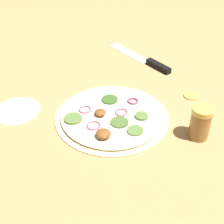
% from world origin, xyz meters
% --- Properties ---
extents(ground_plane, '(3.00, 3.00, 0.00)m').
position_xyz_m(ground_plane, '(0.00, 0.00, 0.00)').
color(ground_plane, tan).
extents(pizza, '(0.29, 0.29, 0.03)m').
position_xyz_m(pizza, '(0.00, 0.00, 0.01)').
color(pizza, beige).
rests_on(pizza, ground_plane).
extents(knife, '(0.07, 0.28, 0.02)m').
position_xyz_m(knife, '(-0.29, -0.11, 0.01)').
color(knife, silver).
rests_on(knife, ground_plane).
extents(spice_jar, '(0.05, 0.05, 0.08)m').
position_xyz_m(spice_jar, '(-0.08, 0.20, 0.04)').
color(spice_jar, olive).
rests_on(spice_jar, ground_plane).
extents(loose_cap, '(0.04, 0.04, 0.01)m').
position_xyz_m(loose_cap, '(-0.22, 0.10, 0.00)').
color(loose_cap, gold).
rests_on(loose_cap, ground_plane).
extents(flour_patch, '(0.12, 0.12, 0.00)m').
position_xyz_m(flour_patch, '(0.15, -0.20, 0.00)').
color(flour_patch, white).
rests_on(flour_patch, ground_plane).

